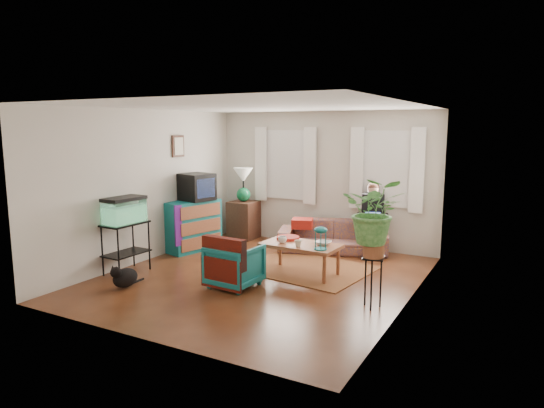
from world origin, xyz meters
The scene contains 31 objects.
floor centered at (0.00, 0.00, 0.00)m, with size 4.50×5.00×0.01m, color #4F2B14.
ceiling centered at (0.00, 0.00, 2.60)m, with size 4.50×5.00×0.01m, color white.
wall_back centered at (0.00, 2.50, 1.30)m, with size 4.50×0.01×2.60m, color silver.
wall_front centered at (0.00, -2.50, 1.30)m, with size 4.50×0.01×2.60m, color silver.
wall_left centered at (-2.25, 0.00, 1.30)m, with size 0.01×5.00×2.60m, color silver.
wall_right centered at (2.25, 0.00, 1.30)m, with size 0.01×5.00×2.60m, color silver.
window_left centered at (-0.80, 2.48, 1.55)m, with size 1.08×0.04×1.38m, color white.
window_right centered at (1.25, 2.48, 1.55)m, with size 1.08×0.04×1.38m, color white.
curtains_left centered at (-0.80, 2.40, 1.55)m, with size 1.36×0.06×1.50m, color white.
curtains_right centered at (1.25, 2.40, 1.55)m, with size 1.36×0.06×1.50m, color white.
picture_frame centered at (-2.21, 0.85, 1.95)m, with size 0.04×0.32×0.40m, color #3D2616.
area_rug centered at (0.42, 0.79, 0.01)m, with size 2.00×1.60×0.01m, color brown.
sofa centered at (0.39, 2.05, 0.39)m, with size 1.99×0.78×0.78m, color brown.
seated_person centered at (1.07, 2.28, 0.59)m, with size 0.50×0.61×1.18m, color black, non-canonical shape.
side_table centered at (-1.65, 2.20, 0.39)m, with size 0.53×0.53×0.78m, color #3F2E17.
table_lamp centered at (-1.65, 2.20, 1.11)m, with size 0.40×0.40×0.71m, color white, non-canonical shape.
dresser centered at (-1.99, 0.90, 0.47)m, with size 0.52×1.05×0.94m, color #115B6B.
crt_tv centered at (-1.94, 1.00, 1.19)m, with size 0.58×0.52×0.50m, color black.
aquarium_stand centered at (-2.00, -0.77, 0.40)m, with size 0.40×0.72×0.81m, color black.
aquarium centered at (-2.00, -0.77, 1.02)m, with size 0.36×0.66×0.42m, color #7FD899.
black_cat centered at (-1.48, -1.32, 0.18)m, with size 0.27×0.42×0.36m, color black.
armchair centered at (-0.13, -0.50, 0.35)m, with size 0.67×0.63×0.69m, color navy.
serape_throw centered at (-0.14, -0.77, 0.49)m, with size 0.70×0.16×0.57m, color #9E0A0A.
coffee_table centered at (0.48, 0.47, 0.25)m, with size 1.20×0.66×0.50m, color brown.
cup_a centered at (0.20, 0.37, 0.55)m, with size 0.14×0.14×0.11m, color white.
cup_b centered at (0.52, 0.27, 0.55)m, with size 0.11×0.11×0.10m, color beige.
bowl centered at (0.81, 0.56, 0.53)m, with size 0.24×0.24×0.06m, color white.
snack_tray centered at (0.16, 0.65, 0.52)m, with size 0.37×0.37×0.04m, color #B21414.
birdcage centered at (0.89, 0.28, 0.67)m, with size 0.20×0.20×0.35m, color #115B6B, non-canonical shape.
plant_stand centered at (1.89, -0.38, 0.34)m, with size 0.28×0.28×0.67m, color black.
potted_plant centered at (1.89, -0.38, 1.13)m, with size 0.77×0.66×0.85m, color #599947.
Camera 1 is at (3.61, -6.23, 2.31)m, focal length 32.00 mm.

